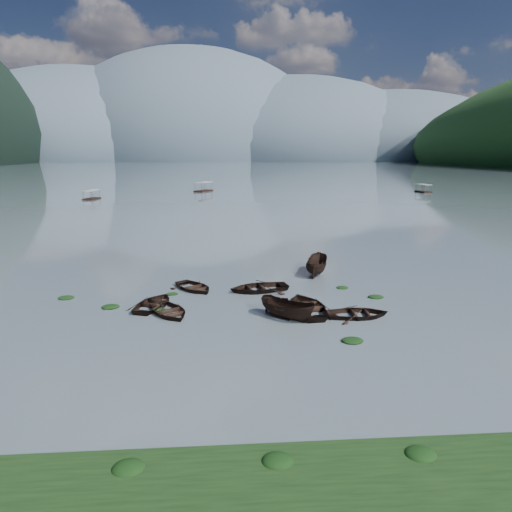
{
  "coord_description": "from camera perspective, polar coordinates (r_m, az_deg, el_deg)",
  "views": [
    {
      "loc": [
        -2.71,
        -25.52,
        10.37
      ],
      "look_at": [
        0.0,
        12.0,
        2.0
      ],
      "focal_mm": 32.0,
      "sensor_mm": 36.0,
      "label": 1
    }
  ],
  "objects": [
    {
      "name": "weed_clump_3",
      "position": [
        32.96,
        3.73,
        -5.82
      ],
      "size": [
        0.82,
        0.69,
        0.18
      ],
      "primitive_type": "ellipsoid",
      "color": "black",
      "rests_on": "ground"
    },
    {
      "name": "pontoon_centre",
      "position": [
        133.7,
        -6.58,
        8.01
      ],
      "size": [
        5.57,
        7.25,
        2.58
      ],
      "primitive_type": null,
      "rotation": [
        0.0,
        0.0,
        -0.48
      ],
      "color": "black",
      "rests_on": "ground"
    },
    {
      "name": "weed_clump_5",
      "position": [
        36.55,
        -22.64,
        -4.94
      ],
      "size": [
        1.17,
        0.94,
        0.25
      ],
      "primitive_type": "ellipsoid",
      "color": "black",
      "rests_on": "ground"
    },
    {
      "name": "haze_mtn_a",
      "position": [
        960.67,
        -20.07,
        11.18
      ],
      "size": [
        520.0,
        520.0,
        280.0
      ],
      "primitive_type": "ellipsoid",
      "color": "#475666",
      "rests_on": "ground"
    },
    {
      "name": "rowboat_1",
      "position": [
        32.84,
        -12.59,
        -6.18
      ],
      "size": [
        4.16,
        4.89,
        0.86
      ],
      "primitive_type": "imported",
      "rotation": [
        0.0,
        0.0,
        2.8
      ],
      "color": "black",
      "rests_on": "ground"
    },
    {
      "name": "haze_mtn_d",
      "position": [
        980.22,
        15.4,
        11.5
      ],
      "size": [
        520.0,
        520.0,
        220.0
      ],
      "primitive_type": "ellipsoid",
      "color": "#475666",
      "rests_on": "ground"
    },
    {
      "name": "haze_mtn_c",
      "position": [
        936.52,
        4.73,
        11.87
      ],
      "size": [
        520.0,
        520.0,
        260.0
      ],
      "primitive_type": "ellipsoid",
      "color": "#475666",
      "rests_on": "ground"
    },
    {
      "name": "rowboat_0",
      "position": [
        31.11,
        -10.82,
        -7.16
      ],
      "size": [
        4.52,
        4.95,
        0.84
      ],
      "primitive_type": "imported",
      "rotation": [
        0.0,
        0.0,
        0.52
      ],
      "color": "black",
      "rests_on": "ground"
    },
    {
      "name": "rowboat_8",
      "position": [
        41.01,
        7.5,
        -2.21
      ],
      "size": [
        3.14,
        4.88,
        1.77
      ],
      "primitive_type": "imported",
      "rotation": [
        0.0,
        0.0,
        2.8
      ],
      "color": "black",
      "rests_on": "ground"
    },
    {
      "name": "rowboat_4",
      "position": [
        30.82,
        12.6,
        -7.43
      ],
      "size": [
        4.06,
        2.9,
        0.84
      ],
      "primitive_type": "imported",
      "rotation": [
        0.0,
        0.0,
        1.57
      ],
      "color": "black",
      "rests_on": "ground"
    },
    {
      "name": "pontoon_left",
      "position": [
        115.77,
        -19.82,
        6.67
      ],
      "size": [
        3.08,
        5.79,
        2.11
      ],
      "primitive_type": null,
      "rotation": [
        0.0,
        0.0,
        -0.15
      ],
      "color": "black",
      "rests_on": "ground"
    },
    {
      "name": "weed_clump_6",
      "position": [
        35.32,
        -10.42,
        -4.74
      ],
      "size": [
        0.91,
        0.76,
        0.19
      ],
      "primitive_type": "ellipsoid",
      "color": "black",
      "rests_on": "ground"
    },
    {
      "name": "near_shore",
      "position": [
        15.73,
        7.82,
        -28.81
      ],
      "size": [
        60.0,
        6.0,
        0.5
      ],
      "primitive_type": "cube",
      "color": "black",
      "rests_on": "ground"
    },
    {
      "name": "rowboat_3",
      "position": [
        31.41,
        6.41,
        -6.82
      ],
      "size": [
        4.02,
        5.3,
        1.03
      ],
      "primitive_type": "imported",
      "rotation": [
        0.0,
        0.0,
        3.24
      ],
      "color": "black",
      "rests_on": "ground"
    },
    {
      "name": "weed_clump_7",
      "position": [
        36.97,
        10.74,
        -3.97
      ],
      "size": [
        0.97,
        0.77,
        0.21
      ],
      "primitive_type": "ellipsoid",
      "color": "black",
      "rests_on": "ground"
    },
    {
      "name": "weed_clump_0",
      "position": [
        33.37,
        -17.71,
        -6.18
      ],
      "size": [
        1.22,
        1.0,
        0.27
      ],
      "primitive_type": "ellipsoid",
      "color": "black",
      "rests_on": "ground"
    },
    {
      "name": "weed_clump_2",
      "position": [
        26.88,
        11.97,
        -10.44
      ],
      "size": [
        1.25,
        1.0,
        0.27
      ],
      "primitive_type": "ellipsoid",
      "color": "black",
      "rests_on": "ground"
    },
    {
      "name": "weed_clump_4",
      "position": [
        35.13,
        14.74,
        -5.05
      ],
      "size": [
        1.17,
        0.93,
        0.24
      ],
      "primitive_type": "ellipsoid",
      "color": "black",
      "rests_on": "ground"
    },
    {
      "name": "haze_mtn_b",
      "position": [
        927.35,
        -7.85,
        11.79
      ],
      "size": [
        520.0,
        520.0,
        340.0
      ],
      "primitive_type": "ellipsoid",
      "color": "#475666",
      "rests_on": "ground"
    },
    {
      "name": "ground_plane",
      "position": [
        27.68,
        1.82,
        -9.46
      ],
      "size": [
        2400.0,
        2400.0,
        0.0
      ],
      "primitive_type": "plane",
      "color": "slate"
    },
    {
      "name": "rowboat_7",
      "position": [
        35.62,
        0.34,
        -4.38
      ],
      "size": [
        5.24,
        4.23,
        0.96
      ],
      "primitive_type": "imported",
      "rotation": [
        0.0,
        0.0,
        4.93
      ],
      "color": "black",
      "rests_on": "ground"
    },
    {
      "name": "weed_clump_1",
      "position": [
        31.91,
        -12.11,
        -6.71
      ],
      "size": [
        1.09,
        0.87,
        0.24
      ],
      "primitive_type": "ellipsoid",
      "color": "black",
      "rests_on": "ground"
    },
    {
      "name": "rowboat_6",
      "position": [
        36.24,
        -7.75,
        -4.2
      ],
      "size": [
        4.68,
        4.91,
        0.83
      ],
      "primitive_type": "imported",
      "rotation": [
        0.0,
        0.0,
        0.64
      ],
      "color": "black",
      "rests_on": "ground"
    },
    {
      "name": "rowboat_2",
      "position": [
        29.91,
        3.94,
        -7.77
      ],
      "size": [
        4.06,
        3.89,
        1.58
      ],
      "primitive_type": "imported",
      "rotation": [
        0.0,
        0.0,
        0.83
      ],
      "color": "black",
      "rests_on": "ground"
    },
    {
      "name": "pontoon_right",
      "position": [
        138.05,
        20.16,
        7.48
      ],
      "size": [
        2.8,
        5.82,
        2.17
      ],
      "primitive_type": null,
      "rotation": [
        0.0,
        0.0,
        0.08
      ],
      "color": "black",
      "rests_on": "ground"
    }
  ]
}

